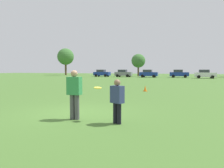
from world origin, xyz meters
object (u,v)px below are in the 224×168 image
at_px(parked_car_near_right, 205,74).
at_px(frisbee, 98,88).
at_px(player_thrower, 74,92).
at_px(parked_car_mid_right, 179,74).
at_px(player_defender, 117,99).
at_px(parked_car_near_left, 102,73).
at_px(parked_car_mid_left, 123,73).
at_px(parked_car_center, 148,73).
at_px(traffic_cone, 145,89).

bearing_deg(parked_car_near_right, frisbee, -98.79).
height_order(player_thrower, parked_car_mid_right, parked_car_mid_right).
distance_m(player_defender, parked_car_near_left, 47.99).
bearing_deg(parked_car_near_right, parked_car_near_left, 173.88).
distance_m(parked_car_mid_left, parked_car_mid_right, 13.36).
relative_size(player_thrower, parked_car_mid_left, 0.42).
distance_m(parked_car_near_left, parked_car_mid_right, 19.16).
height_order(parked_car_near_left, parked_car_center, same).
relative_size(player_defender, parked_car_near_right, 0.35).
height_order(parked_car_mid_right, parked_car_near_right, same).
relative_size(player_thrower, parked_car_near_left, 0.42).
bearing_deg(parked_car_near_left, player_defender, -66.92).
bearing_deg(parked_car_center, parked_car_near_left, 174.64).
relative_size(parked_car_center, parked_car_near_right, 1.00).
distance_m(traffic_cone, parked_car_center, 32.54).
distance_m(parked_car_mid_left, parked_car_near_right, 18.80).
bearing_deg(traffic_cone, player_defender, -84.06).
distance_m(frisbee, parked_car_near_right, 41.83).
relative_size(player_thrower, parked_car_mid_right, 0.42).
height_order(player_defender, parked_car_mid_right, parked_car_mid_right).
bearing_deg(player_thrower, parked_car_center, 96.41).
bearing_deg(parked_car_mid_left, traffic_cone, -70.36).
bearing_deg(traffic_cone, parked_car_near_left, 118.00).
xyz_separation_m(parked_car_near_left, parked_car_mid_left, (5.80, 0.02, 0.00)).
bearing_deg(parked_car_center, player_thrower, -83.59).
height_order(player_thrower, parked_car_near_right, parked_car_near_right).
relative_size(player_thrower, player_defender, 1.20).
xyz_separation_m(player_thrower, parked_car_mid_left, (-11.35, 44.09, -0.09)).
height_order(parked_car_center, parked_car_near_right, same).
bearing_deg(parked_car_mid_left, player_thrower, -75.56).
relative_size(player_defender, parked_car_mid_left, 0.35).
bearing_deg(frisbee, parked_car_center, 97.58).
bearing_deg(parked_car_mid_left, parked_car_center, -10.24).
bearing_deg(player_defender, parked_car_near_left, 113.08).
bearing_deg(player_thrower, parked_car_near_right, 80.06).
relative_size(player_defender, frisbee, 5.42).
height_order(parked_car_mid_left, parked_car_mid_right, same).
height_order(player_thrower, frisbee, player_thrower).
bearing_deg(parked_car_mid_right, player_defender, -90.45).
xyz_separation_m(player_defender, parked_car_near_right, (5.61, 41.53, 0.09)).
xyz_separation_m(parked_car_mid_left, parked_car_center, (6.53, -1.18, 0.00)).
height_order(player_defender, parked_car_near_left, parked_car_near_left).
bearing_deg(parked_car_near_right, player_defender, -97.69).
distance_m(player_defender, parked_car_mid_left, 46.05).
relative_size(parked_car_mid_right, parked_car_near_right, 1.00).
xyz_separation_m(parked_car_mid_left, parked_car_mid_right, (13.36, 0.10, 0.00)).
bearing_deg(player_thrower, frisbee, 7.78).
distance_m(traffic_cone, parked_car_near_right, 31.37).
xyz_separation_m(player_thrower, parked_car_center, (-4.82, 42.91, -0.09)).
bearing_deg(frisbee, traffic_cone, 91.85).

